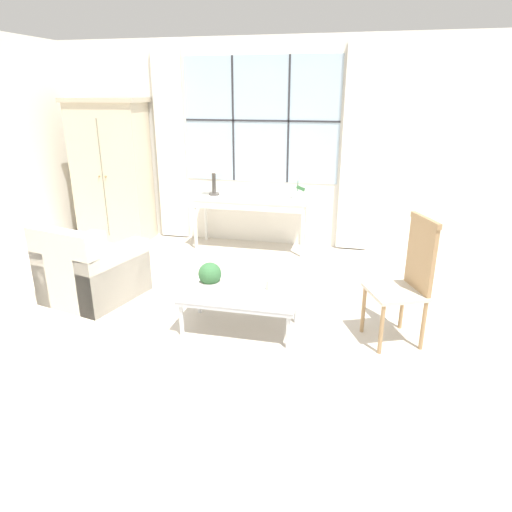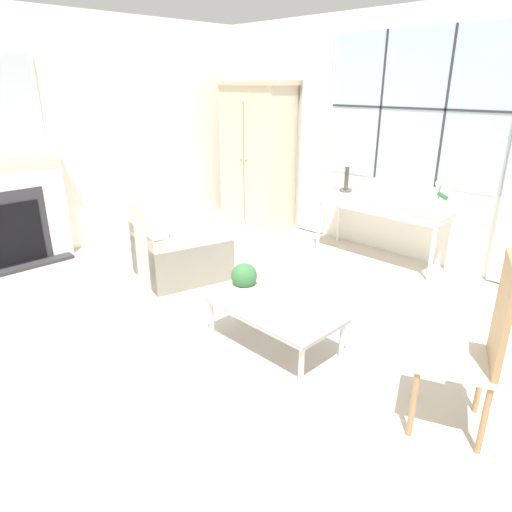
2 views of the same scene
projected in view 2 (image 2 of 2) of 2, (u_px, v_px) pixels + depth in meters
ground_plane at (209, 343)px, 3.75m from camera, size 14.00×14.00×0.00m
wall_back_windowed at (410, 138)px, 5.23m from camera, size 7.20×0.14×2.80m
wall_left at (88, 135)px, 5.66m from camera, size 0.06×7.20×2.80m
fireplace at (4, 201)px, 5.07m from camera, size 0.34×1.37×2.35m
armoire at (257, 155)px, 6.58m from camera, size 1.12×0.59×2.03m
console_table at (383, 206)px, 5.31m from camera, size 1.58×0.52×0.74m
table_lamp at (348, 159)px, 5.51m from camera, size 0.27×0.27×0.52m
potted_orchid at (439, 195)px, 4.80m from camera, size 0.17×0.13×0.42m
armchair_upholstered at (179, 251)px, 4.95m from camera, size 1.00×1.04×0.84m
side_chair_wooden at (478, 340)px, 2.61m from camera, size 0.58×0.58×1.13m
coffee_table at (274, 309)px, 3.58m from camera, size 1.08×0.58×0.38m
potted_plant_small at (244, 281)px, 3.64m from camera, size 0.21×0.21×0.29m
pillar_candle at (308, 306)px, 3.43m from camera, size 0.11×0.11×0.12m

